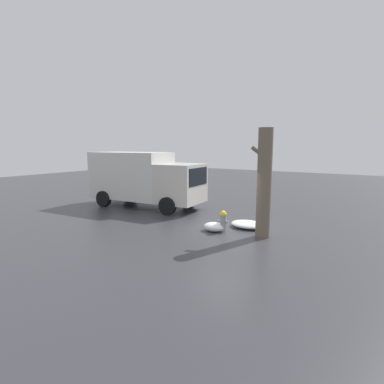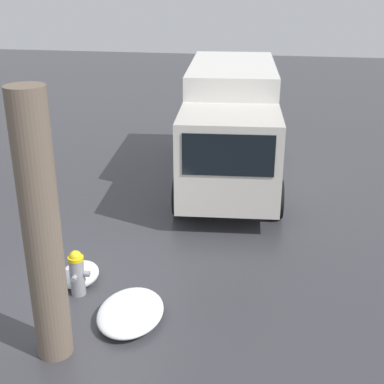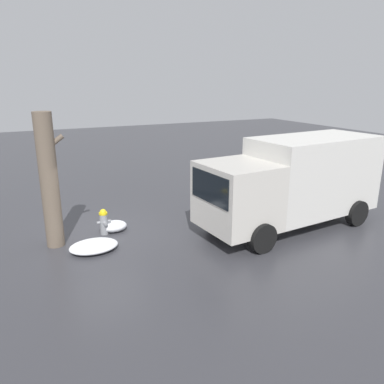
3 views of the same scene
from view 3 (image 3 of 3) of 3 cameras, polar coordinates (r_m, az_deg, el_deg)
name	(u,v)px [view 3 (image 3 of 3)]	position (r m, az deg, el deg)	size (l,w,h in m)	color
ground_plane	(105,234)	(12.80, -13.17, -6.23)	(60.00, 60.00, 0.00)	#38383D
fire_hydrant	(104,221)	(12.63, -13.30, -4.37)	(0.46, 0.37, 0.87)	gray
tree_trunk	(49,181)	(11.75, -20.92, 1.55)	(0.81, 0.53, 4.05)	#6B5B4C
delivery_truck	(294,180)	(13.13, 15.31, 1.77)	(6.69, 2.94, 3.05)	beige
snow_pile_by_hydrant	(114,226)	(12.90, -11.80, -5.12)	(0.86, 0.68, 0.35)	white
snow_pile_curbside	(94,246)	(11.63, -14.74, -7.98)	(1.44, 1.08, 0.28)	white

